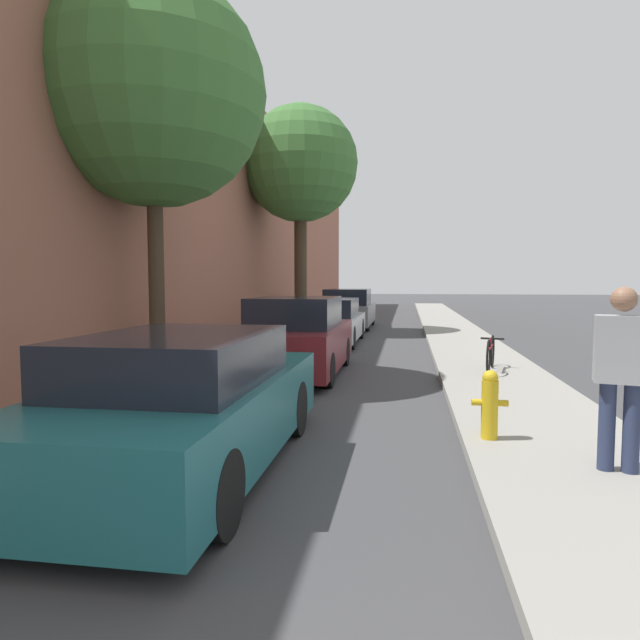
{
  "coord_description": "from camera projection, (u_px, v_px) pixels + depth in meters",
  "views": [
    {
      "loc": [
        1.29,
        0.22,
        1.82
      ],
      "look_at": [
        -0.42,
        10.94,
        1.04
      ],
      "focal_mm": 30.7,
      "sensor_mm": 36.0,
      "label": 1
    }
  ],
  "objects": [
    {
      "name": "sidewalk_left",
      "position": [
        265.0,
        340.0,
        16.32
      ],
      "size": [
        2.0,
        52.0,
        0.12
      ],
      "color": "gray",
      "rests_on": "ground"
    },
    {
      "name": "parked_car_maroon",
      "position": [
        297.0,
        339.0,
        10.55
      ],
      "size": [
        1.74,
        3.96,
        1.5
      ],
      "color": "black",
      "rests_on": "ground"
    },
    {
      "name": "sidewalk_right",
      "position": [
        464.0,
        343.0,
        15.42
      ],
      "size": [
        2.0,
        52.0,
        0.12
      ],
      "color": "gray",
      "rests_on": "ground"
    },
    {
      "name": "parked_car_teal",
      "position": [
        185.0,
        404.0,
        5.2
      ],
      "size": [
        1.76,
        4.21,
        1.33
      ],
      "color": "black",
      "rests_on": "ground"
    },
    {
      "name": "street_tree_near",
      "position": [
        152.0,
        93.0,
        9.43
      ],
      "size": [
        3.93,
        3.93,
        6.91
      ],
      "color": "#423323",
      "rests_on": "sidewalk_left"
    },
    {
      "name": "pedestrian",
      "position": [
        621.0,
        368.0,
        4.82
      ],
      "size": [
        0.48,
        0.32,
        1.64
      ],
      "rotation": [
        0.0,
        0.0,
        -0.22
      ],
      "color": "#283351",
      "rests_on": "sidewalk_right"
    },
    {
      "name": "fire_hydrant",
      "position": [
        490.0,
        404.0,
        5.86
      ],
      "size": [
        0.38,
        0.18,
        0.74
      ],
      "color": "gold",
      "rests_on": "sidewalk_right"
    },
    {
      "name": "street_tree_far",
      "position": [
        300.0,
        165.0,
        18.51
      ],
      "size": [
        3.9,
        3.9,
        7.6
      ],
      "color": "#423323",
      "rests_on": "sidewalk_left"
    },
    {
      "name": "parked_car_grey",
      "position": [
        348.0,
        310.0,
        21.13
      ],
      "size": [
        1.84,
        4.6,
        1.5
      ],
      "color": "black",
      "rests_on": "ground"
    },
    {
      "name": "parked_car_white",
      "position": [
        329.0,
        322.0,
        15.85
      ],
      "size": [
        1.74,
        4.54,
        1.3
      ],
      "color": "black",
      "rests_on": "ground"
    },
    {
      "name": "ground_plane",
      "position": [
        361.0,
        343.0,
        15.87
      ],
      "size": [
        120.0,
        120.0,
        0.0
      ],
      "primitive_type": "plane",
      "color": "#3D3D3F"
    },
    {
      "name": "building_facade_left",
      "position": [
        220.0,
        207.0,
        16.25
      ],
      "size": [
        0.7,
        52.0,
        8.0
      ],
      "color": "#9E604C",
      "rests_on": "ground"
    },
    {
      "name": "bicycle",
      "position": [
        491.0,
        353.0,
        10.31
      ],
      "size": [
        0.49,
        1.52,
        0.63
      ],
      "rotation": [
        0.0,
        0.0,
        -0.22
      ],
      "color": "black",
      "rests_on": "sidewalk_right"
    }
  ]
}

